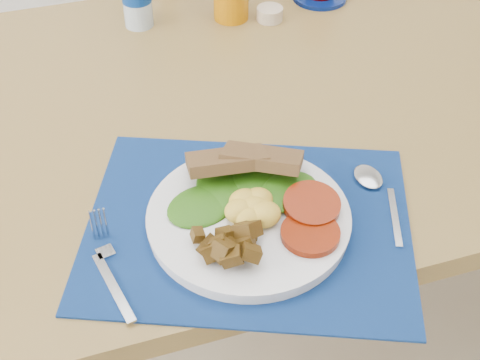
# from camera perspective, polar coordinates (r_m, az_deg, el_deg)

# --- Properties ---
(table) EXTENTS (1.40, 0.90, 0.75)m
(table) POSITION_cam_1_polar(r_m,az_deg,el_deg) (1.29, 5.53, 5.03)
(table) COLOR brown
(table) RESTS_ON ground
(chair_far) EXTENTS (0.55, 0.54, 1.17)m
(chair_far) POSITION_cam_1_polar(r_m,az_deg,el_deg) (1.80, -2.82, 14.08)
(chair_far) COLOR brown
(chair_far) RESTS_ON ground
(placemat) EXTENTS (0.57, 0.51, 0.00)m
(placemat) POSITION_cam_1_polar(r_m,az_deg,el_deg) (0.96, 0.73, -3.82)
(placemat) COLOR black
(placemat) RESTS_ON table
(breakfast_plate) EXTENTS (0.29, 0.29, 0.07)m
(breakfast_plate) POSITION_cam_1_polar(r_m,az_deg,el_deg) (0.94, 0.49, -3.14)
(breakfast_plate) COLOR silver
(breakfast_plate) RESTS_ON placemat
(fork) EXTENTS (0.04, 0.18, 0.00)m
(fork) POSITION_cam_1_polar(r_m,az_deg,el_deg) (0.92, -11.18, -7.09)
(fork) COLOR #B2B5BA
(fork) RESTS_ON placemat
(spoon) EXTENTS (0.05, 0.17, 0.01)m
(spoon) POSITION_cam_1_polar(r_m,az_deg,el_deg) (1.03, 11.54, -0.82)
(spoon) COLOR #B2B5BA
(spoon) RESTS_ON placemat
(ramekin) EXTENTS (0.05, 0.05, 0.03)m
(ramekin) POSITION_cam_1_polar(r_m,az_deg,el_deg) (1.43, 2.55, 13.98)
(ramekin) COLOR #C1AB8E
(ramekin) RESTS_ON table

